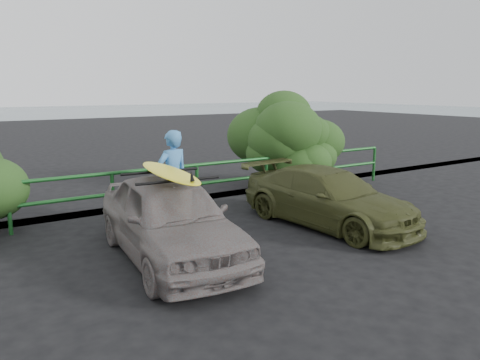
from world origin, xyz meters
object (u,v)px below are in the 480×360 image
object	(u,v)px
guardrail	(157,190)
man	(173,178)
sedan	(170,218)
surfboard	(169,172)
olive_vehicle	(328,197)

from	to	relation	value
guardrail	man	world-z (taller)	man
guardrail	sedan	size ratio (longest dim) A/B	3.51
guardrail	surfboard	world-z (taller)	surfboard
man	surfboard	world-z (taller)	man
olive_vehicle	surfboard	size ratio (longest dim) A/B	1.65
olive_vehicle	guardrail	bearing A→B (deg)	126.26
sedan	guardrail	bearing A→B (deg)	76.56
olive_vehicle	man	bearing A→B (deg)	139.57
guardrail	surfboard	distance (m)	3.09
surfboard	sedan	bearing A→B (deg)	0.00
olive_vehicle	surfboard	world-z (taller)	surfboard
man	surfboard	distance (m)	2.06
olive_vehicle	man	world-z (taller)	man
guardrail	sedan	xyz separation A→B (m)	(-0.93, -2.80, 0.16)
guardrail	surfboard	size ratio (longest dim) A/B	5.82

